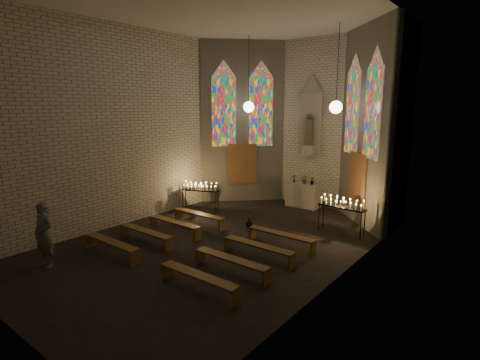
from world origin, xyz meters
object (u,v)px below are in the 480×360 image
object	(u,v)px
altar	(303,195)
votive_stand_left	(200,188)
aisle_flower_pot	(249,221)
votive_stand_right	(342,205)
visitor	(44,235)

from	to	relation	value
altar	votive_stand_left	xyz separation A→B (m)	(-2.96, -3.19, 0.47)
aisle_flower_pot	votive_stand_left	size ratio (longest dim) A/B	0.28
altar	votive_stand_left	size ratio (longest dim) A/B	0.90
votive_stand_left	votive_stand_right	bearing A→B (deg)	-12.84
aisle_flower_pot	votive_stand_right	size ratio (longest dim) A/B	0.27
altar	aisle_flower_pot	bearing A→B (deg)	-92.36
altar	visitor	distance (m)	9.97
altar	votive_stand_right	bearing A→B (deg)	-40.16
aisle_flower_pot	visitor	world-z (taller)	visitor
altar	votive_stand_right	world-z (taller)	votive_stand_right
aisle_flower_pot	votive_stand_right	bearing A→B (deg)	25.77
aisle_flower_pot	votive_stand_right	distance (m)	3.26
votive_stand_left	votive_stand_right	size ratio (longest dim) A/B	0.96
votive_stand_left	aisle_flower_pot	bearing A→B (deg)	-31.26
votive_stand_left	visitor	distance (m)	6.48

